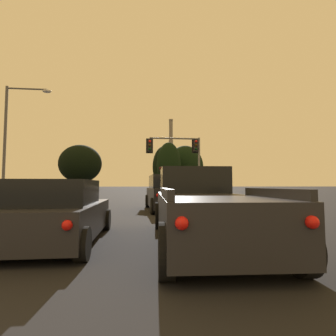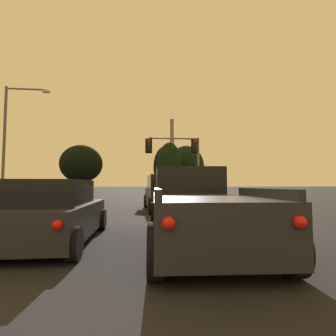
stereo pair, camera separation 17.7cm
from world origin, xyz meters
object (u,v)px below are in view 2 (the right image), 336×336
(suv_right_lane_front, at_px, (166,193))
(pickup_truck_right_lane_second, at_px, (196,207))
(traffic_light_overhead_right, at_px, (181,152))
(smokestack, at_px, (172,160))
(traffic_light_far_right, at_px, (161,175))
(hatchback_center_lane_second, at_px, (53,214))
(street_lamp, at_px, (12,131))

(suv_right_lane_front, relative_size, pickup_truck_right_lane_second, 0.89)
(traffic_light_overhead_right, relative_size, smokestack, 0.13)
(pickup_truck_right_lane_second, relative_size, traffic_light_far_right, 1.03)
(smokestack, bearing_deg, hatchback_center_lane_second, -97.77)
(hatchback_center_lane_second, relative_size, smokestack, 0.10)
(hatchback_center_lane_second, bearing_deg, traffic_light_overhead_right, 70.93)
(traffic_light_overhead_right, xyz_separation_m, smokestack, (15.79, 139.12, 12.72))
(hatchback_center_lane_second, relative_size, street_lamp, 0.48)
(hatchback_center_lane_second, relative_size, traffic_light_overhead_right, 0.77)
(traffic_light_far_right, relative_size, smokestack, 0.13)
(traffic_light_far_right, xyz_separation_m, smokestack, (14.74, 104.49, 13.22))
(pickup_truck_right_lane_second, distance_m, smokestack, 156.32)
(traffic_light_overhead_right, distance_m, street_lamp, 12.90)
(pickup_truck_right_lane_second, xyz_separation_m, traffic_light_overhead_right, (1.98, 15.36, 3.26))
(pickup_truck_right_lane_second, height_order, street_lamp, street_lamp)
(street_lamp, bearing_deg, hatchback_center_lane_second, -61.54)
(hatchback_center_lane_second, distance_m, traffic_light_far_right, 50.39)
(traffic_light_overhead_right, relative_size, traffic_light_far_right, 0.99)
(hatchback_center_lane_second, xyz_separation_m, pickup_truck_right_lane_second, (3.30, -0.09, 0.14))
(hatchback_center_lane_second, distance_m, street_lamp, 16.35)
(hatchback_center_lane_second, distance_m, traffic_light_overhead_right, 16.52)
(hatchback_center_lane_second, height_order, pickup_truck_right_lane_second, pickup_truck_right_lane_second)
(suv_right_lane_front, distance_m, traffic_light_overhead_right, 8.50)
(suv_right_lane_front, relative_size, street_lamp, 0.58)
(smokestack, bearing_deg, traffic_light_overhead_right, -96.47)
(smokestack, bearing_deg, suv_right_lane_front, -96.90)
(suv_right_lane_front, bearing_deg, smokestack, 80.92)
(hatchback_center_lane_second, relative_size, traffic_light_far_right, 0.76)
(pickup_truck_right_lane_second, xyz_separation_m, smokestack, (17.77, 154.48, 15.99))
(traffic_light_overhead_right, bearing_deg, suv_right_lane_front, -104.50)
(traffic_light_far_right, bearing_deg, hatchback_center_lane_second, -97.22)
(street_lamp, bearing_deg, suv_right_lane_front, -29.69)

